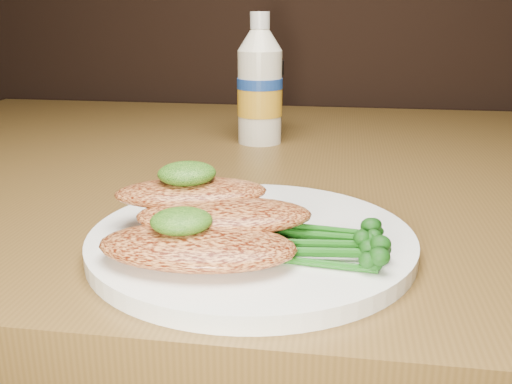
# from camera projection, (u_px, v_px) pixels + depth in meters

# --- Properties ---
(plate) EXTENTS (0.25, 0.25, 0.01)m
(plate) POSITION_uv_depth(u_px,v_px,m) (252.00, 240.00, 0.43)
(plate) COLOR white
(plate) RESTS_ON dining_table
(chicken_front) EXTENTS (0.14, 0.08, 0.02)m
(chicken_front) POSITION_uv_depth(u_px,v_px,m) (197.00, 246.00, 0.38)
(chicken_front) COLOR #CA7A40
(chicken_front) RESTS_ON plate
(chicken_mid) EXTENTS (0.14, 0.09, 0.02)m
(chicken_mid) POSITION_uv_depth(u_px,v_px,m) (224.00, 215.00, 0.41)
(chicken_mid) COLOR #CA7A40
(chicken_mid) RESTS_ON plate
(chicken_back) EXTENTS (0.13, 0.09, 0.02)m
(chicken_back) POSITION_uv_depth(u_px,v_px,m) (191.00, 192.00, 0.44)
(chicken_back) COLOR #CA7A40
(chicken_back) RESTS_ON plate
(pesto_front) EXTENTS (0.05, 0.05, 0.02)m
(pesto_front) POSITION_uv_depth(u_px,v_px,m) (181.00, 221.00, 0.38)
(pesto_front) COLOR black
(pesto_front) RESTS_ON chicken_front
(pesto_back) EXTENTS (0.06, 0.05, 0.02)m
(pesto_back) POSITION_uv_depth(u_px,v_px,m) (187.00, 173.00, 0.43)
(pesto_back) COLOR black
(pesto_back) RESTS_ON chicken_back
(broccolini_bundle) EXTENTS (0.14, 0.12, 0.02)m
(broccolini_bundle) POSITION_uv_depth(u_px,v_px,m) (313.00, 239.00, 0.39)
(broccolini_bundle) COLOR #175412
(broccolini_bundle) RESTS_ON plate
(mayo_bottle) EXTENTS (0.06, 0.06, 0.17)m
(mayo_bottle) POSITION_uv_depth(u_px,v_px,m) (260.00, 79.00, 0.75)
(mayo_bottle) COLOR white
(mayo_bottle) RESTS_ON dining_table
(pepper_grinder) EXTENTS (0.05, 0.05, 0.11)m
(pepper_grinder) POSITION_uv_depth(u_px,v_px,m) (268.00, 98.00, 0.81)
(pepper_grinder) COLOR black
(pepper_grinder) RESTS_ON dining_table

